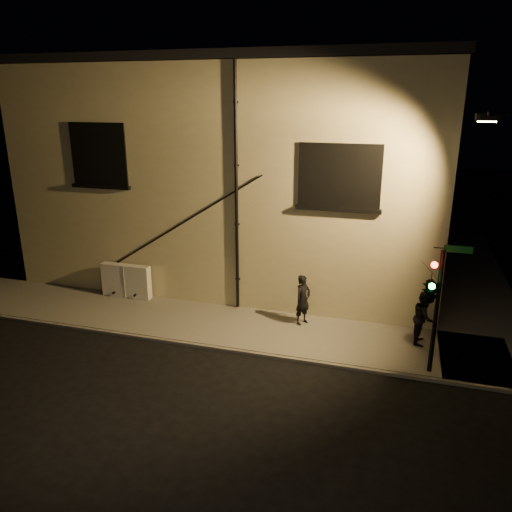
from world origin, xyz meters
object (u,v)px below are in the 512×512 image
(utility_cabinet, at_px, (126,281))
(pedestrian_b, at_px, (424,318))
(traffic_signal, at_px, (431,289))
(pedestrian_a, at_px, (303,300))

(utility_cabinet, bearing_deg, pedestrian_b, -3.84)
(utility_cabinet, distance_m, traffic_signal, 11.06)
(utility_cabinet, distance_m, pedestrian_a, 6.85)
(pedestrian_b, bearing_deg, utility_cabinet, 90.45)
(utility_cabinet, bearing_deg, pedestrian_a, -3.46)
(utility_cabinet, xyz_separation_m, pedestrian_b, (10.63, -0.71, 0.20))
(pedestrian_b, bearing_deg, pedestrian_a, 89.76)
(pedestrian_b, bearing_deg, traffic_signal, -176.31)
(utility_cabinet, height_order, pedestrian_b, pedestrian_b)
(pedestrian_b, distance_m, traffic_signal, 2.42)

